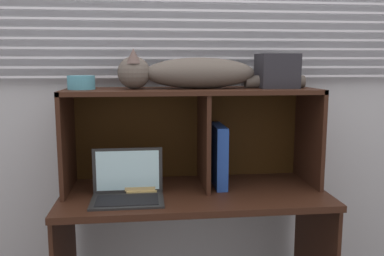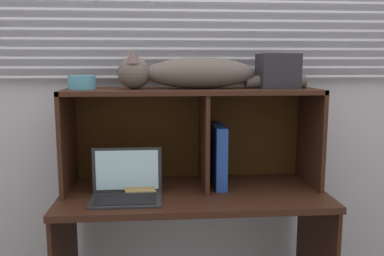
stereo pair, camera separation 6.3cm
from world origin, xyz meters
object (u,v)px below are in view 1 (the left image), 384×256
Objects in this scene: small_basket at (81,83)px; laptop at (128,189)px; cat at (190,73)px; book_stack at (141,184)px; binder_upright at (218,155)px; storage_box at (277,71)px.

laptop is at bearing -39.48° from small_basket.
cat reaches higher than book_stack.
cat is 3.00× the size of binder_upright.
laptop is 0.92m from storage_box.
laptop is 1.73× the size of storage_box.
storage_box reaches higher than small_basket.
laptop is at bearing -150.29° from cat.
binder_upright is (0.14, -0.00, -0.41)m from cat.
storage_box is (0.43, -0.00, 0.01)m from cat.
laptop is 2.51× the size of small_basket.
cat is 0.63m from laptop.
storage_box is (0.74, 0.17, 0.53)m from laptop.
small_basket is (-0.27, 0.00, 0.50)m from book_stack.
cat is 3.68× the size of book_stack.
storage_box reaches higher than book_stack.
book_stack is at bearing 71.35° from laptop.
storage_box is (0.68, 0.00, 0.56)m from book_stack.
cat is at bearing 29.71° from laptop.
cat is 2.85× the size of laptop.
binder_upright is 1.64× the size of storage_box.
book_stack is (-0.39, -0.00, -0.14)m from binder_upright.
small_basket reaches higher than laptop.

